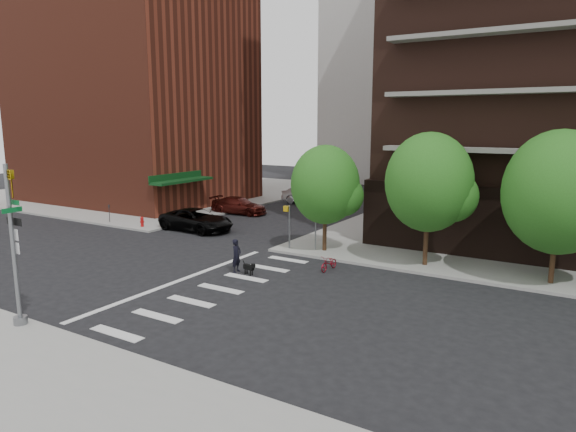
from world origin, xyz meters
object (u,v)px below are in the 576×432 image
at_px(traffic_signal, 15,258).
at_px(scooter, 329,263).
at_px(parked_car_maroon, 239,206).
at_px(parked_car_silver, 309,195).
at_px(parked_car_black, 196,220).
at_px(fire_hydrant, 142,221).
at_px(dog_walker, 236,256).

height_order(traffic_signal, scooter, traffic_signal).
xyz_separation_m(parked_car_maroon, parked_car_silver, (2.57, 7.53, 0.14)).
relative_size(parked_car_black, parked_car_silver, 1.09).
relative_size(fire_hydrant, parked_car_silver, 0.14).
xyz_separation_m(scooter, dog_walker, (-3.94, -2.73, 0.46)).
xyz_separation_m(parked_car_black, scooter, (12.60, -4.02, -0.38)).
xyz_separation_m(parked_car_silver, scooter, (11.55, -18.60, -0.45)).
distance_m(parked_car_maroon, scooter, 17.95).
bearing_deg(parked_car_silver, dog_walker, -157.40).
bearing_deg(traffic_signal, fire_hydrant, 123.26).
bearing_deg(scooter, dog_walker, -142.68).
bearing_deg(traffic_signal, parked_car_silver, 99.33).
relative_size(traffic_signal, dog_walker, 3.48).
relative_size(traffic_signal, fire_hydrant, 8.20).
xyz_separation_m(traffic_signal, parked_car_black, (-6.21, 16.84, -1.92)).
xyz_separation_m(fire_hydrant, parked_car_maroon, (2.30, 8.60, 0.16)).
bearing_deg(parked_car_silver, traffic_signal, -167.71).
height_order(parked_car_black, scooter, parked_car_black).
height_order(parked_car_silver, dog_walker, dog_walker).
bearing_deg(parked_car_silver, parked_car_black, 178.85).
bearing_deg(traffic_signal, parked_car_maroon, 107.93).
distance_m(parked_car_black, dog_walker, 10.99).
distance_m(traffic_signal, dog_walker, 10.54).
height_order(parked_car_black, parked_car_maroon, parked_car_black).
relative_size(fire_hydrant, parked_car_maroon, 0.15).
bearing_deg(scooter, parked_car_black, 164.86).
distance_m(parked_car_maroon, parked_car_silver, 7.96).
xyz_separation_m(parked_car_black, dog_walker, (8.66, -6.75, 0.08)).
bearing_deg(dog_walker, parked_car_maroon, 34.14).
bearing_deg(scooter, parked_car_silver, 124.39).
distance_m(scooter, dog_walker, 4.82).
bearing_deg(fire_hydrant, dog_walker, -22.65).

